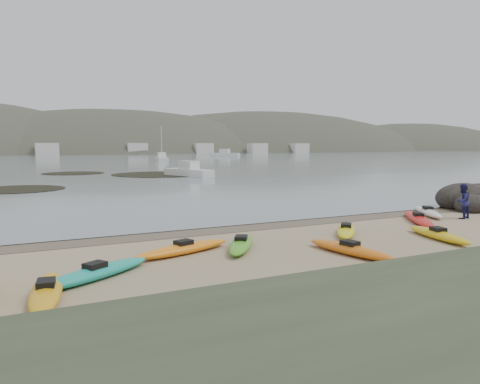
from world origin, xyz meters
TOP-DOWN VIEW (x-y plane):
  - ground at (0.00, 0.00)m, footprint 600.00×600.00m
  - wet_sand at (0.00, -0.30)m, footprint 60.00×60.00m
  - water at (0.00, 300.00)m, footprint 1200.00×1200.00m
  - kayaks at (-1.04, -4.72)m, footprint 23.85×8.66m
  - person_east at (10.49, -3.10)m, footprint 0.92×0.77m
  - rock_cluster at (14.62, -0.68)m, footprint 5.19×3.80m
  - kelp_mats at (1.62, 33.97)m, footprint 25.05×26.92m
  - moored_boats at (-4.53, 80.35)m, footprint 104.84×81.21m
  - far_hills at (39.38, 193.97)m, footprint 550.00×135.00m
  - far_town at (6.00, 145.00)m, footprint 199.00×5.00m

SIDE VIEW (x-z plane):
  - far_hills at x=39.38m, z-range -55.93..24.07m
  - ground at x=0.00m, z-range 0.00..0.00m
  - wet_sand at x=0.00m, z-range 0.00..0.00m
  - water at x=0.00m, z-range 0.01..0.01m
  - kelp_mats at x=1.62m, z-range 0.01..0.05m
  - kayaks at x=-1.04m, z-range 0.00..0.34m
  - rock_cluster at x=14.62m, z-range -0.63..1.08m
  - moored_boats at x=-4.53m, z-range -0.10..1.28m
  - person_east at x=10.49m, z-range 0.00..1.70m
  - far_town at x=6.00m, z-range 0.00..4.00m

